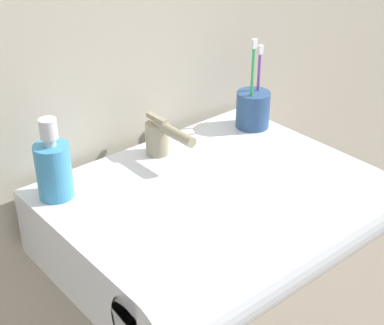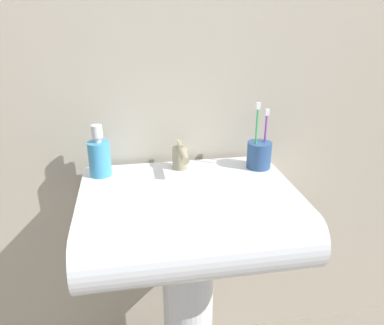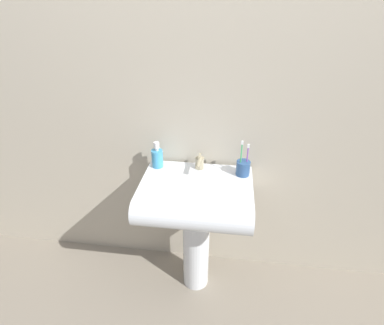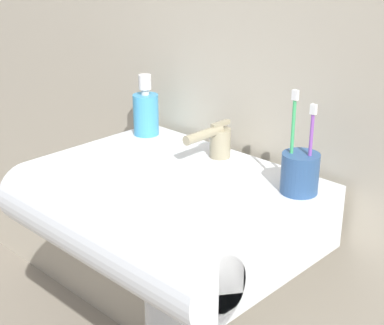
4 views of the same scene
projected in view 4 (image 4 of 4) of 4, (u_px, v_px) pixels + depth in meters
name	position (u px, v px, depth m)	size (l,w,h in m)	color
sink_basin	(160.00, 211.00, 1.27)	(0.60, 0.47, 0.14)	white
faucet	(215.00, 140.00, 1.35)	(0.05, 0.14, 0.09)	tan
toothbrush_cup	(300.00, 172.00, 1.17)	(0.08, 0.08, 0.21)	#2D5184
soap_bottle	(146.00, 112.00, 1.50)	(0.06, 0.06, 0.16)	#3F99CC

